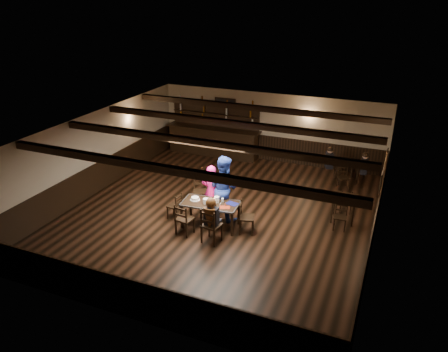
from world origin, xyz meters
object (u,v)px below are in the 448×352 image
at_px(chair_near_left, 183,218).
at_px(woman_pink, 212,192).
at_px(man_blue, 223,188).
at_px(bar_counter, 214,137).
at_px(chair_near_right, 210,224).
at_px(dining_table, 210,205).
at_px(cake, 195,199).

height_order(chair_near_left, woman_pink, woman_pink).
xyz_separation_m(woman_pink, man_blue, (0.34, 0.09, 0.15)).
distance_m(chair_near_left, woman_pink, 1.35).
bearing_deg(woman_pink, bar_counter, -72.35).
xyz_separation_m(chair_near_right, bar_counter, (-2.72, 6.39, 0.13)).
bearing_deg(man_blue, dining_table, 93.59).
xyz_separation_m(chair_near_left, cake, (0.01, 0.75, 0.25)).
bearing_deg(chair_near_left, cake, 88.94).
bearing_deg(man_blue, woman_pink, 30.40).
xyz_separation_m(chair_near_left, bar_counter, (-1.85, 6.28, 0.18)).
bearing_deg(man_blue, cake, 61.48).
distance_m(dining_table, woman_pink, 0.60).
distance_m(chair_near_left, chair_near_right, 0.88).
bearing_deg(cake, bar_counter, 108.66).
xyz_separation_m(chair_near_left, chair_near_right, (0.87, -0.11, 0.05)).
bearing_deg(dining_table, woman_pink, 110.72).
relative_size(woman_pink, bar_counter, 0.42).
xyz_separation_m(chair_near_right, man_blue, (-0.23, 1.49, 0.39)).
bearing_deg(chair_near_left, man_blue, 65.26).
relative_size(chair_near_left, man_blue, 0.47).
height_order(dining_table, cake, cake).
xyz_separation_m(dining_table, bar_counter, (-2.35, 5.53, 0.05)).
bearing_deg(chair_near_left, chair_near_right, -7.23).
bearing_deg(bar_counter, cake, -71.34).
xyz_separation_m(man_blue, bar_counter, (-2.49, 4.90, -0.26)).
relative_size(dining_table, cake, 6.12).
height_order(dining_table, woman_pink, woman_pink).
height_order(chair_near_right, bar_counter, bar_counter).
xyz_separation_m(woman_pink, bar_counter, (-2.14, 4.99, -0.10)).
distance_m(chair_near_right, man_blue, 1.55).
relative_size(dining_table, man_blue, 0.86).
relative_size(chair_near_left, chair_near_right, 0.91).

